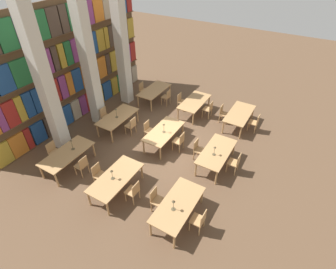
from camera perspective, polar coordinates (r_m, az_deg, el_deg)
ground_plane at (r=11.79m, az=-1.04°, el=-2.15°), size 40.00×40.00×0.00m
bookshelf_bank at (r=13.31m, az=-20.05°, el=13.91°), size 9.51×0.35×5.50m
pillar_left at (r=11.08m, az=-25.22°, el=9.79°), size 0.51×0.51×6.00m
pillar_center at (r=12.38m, az=-16.86°, el=14.53°), size 0.51×0.51×6.00m
pillar_right at (r=13.94m, az=-9.98°, el=18.07°), size 0.51×0.51×6.00m
reading_table_0 at (r=8.64m, az=2.18°, el=-15.13°), size 2.12×1.00×0.73m
chair_0 at (r=8.57m, az=6.83°, el=-18.03°), size 0.42×0.40×0.90m
chair_1 at (r=9.00m, az=-2.48°, el=-13.96°), size 0.42×0.40×0.90m
desk_lamp_0 at (r=8.22m, az=1.19°, el=-14.75°), size 0.14×0.14×0.44m
reading_table_1 at (r=10.55m, az=10.52°, el=-3.86°), size 2.12×1.00×0.73m
chair_2 at (r=10.52m, az=14.37°, el=-5.91°), size 0.42×0.40×0.90m
chair_3 at (r=10.85m, az=6.62°, el=-3.17°), size 0.42×0.40×0.90m
desk_lamp_1 at (r=10.15m, az=10.11°, el=-3.15°), size 0.14×0.14×0.42m
reading_table_2 at (r=13.03m, az=15.30°, el=4.27°), size 2.12×1.00×0.73m
chair_4 at (r=12.97m, az=18.37°, el=2.54°), size 0.42×0.40×0.90m
chair_5 at (r=13.25m, az=11.95°, el=4.58°), size 0.42×0.40×0.90m
reading_table_3 at (r=9.56m, az=-11.30°, el=-9.37°), size 2.12×1.00×0.73m
chair_6 at (r=9.30m, az=-7.54°, el=-12.10°), size 0.42×0.40×0.90m
chair_7 at (r=10.08m, az=-14.76°, el=-8.36°), size 0.42×0.40×0.90m
desk_lamp_2 at (r=9.29m, az=-12.14°, el=-8.16°), size 0.14×0.14×0.42m
reading_table_4 at (r=11.42m, az=-0.89°, el=0.56°), size 2.12×1.00×0.73m
chair_8 at (r=11.21m, az=2.49°, el=-1.39°), size 0.42×0.40×0.90m
chair_9 at (r=11.85m, az=-4.16°, el=1.02°), size 0.42×0.40×0.90m
desk_lamp_3 at (r=11.12m, az=-0.91°, el=1.78°), size 0.14×0.14×0.45m
reading_table_5 at (r=13.59m, az=5.77°, el=6.98°), size 2.12×1.00×0.73m
chair_10 at (r=13.46m, az=8.81°, el=5.55°), size 0.42×0.40×0.90m
chair_11 at (r=14.00m, az=2.91°, el=7.32°), size 0.42×0.40×0.90m
reading_table_6 at (r=11.02m, az=-21.10°, el=-4.07°), size 2.12×1.00×0.73m
chair_12 at (r=10.61m, az=-18.22°, el=-6.34°), size 0.42×0.40×0.90m
chair_13 at (r=11.64m, az=-23.57°, el=-3.39°), size 0.42×0.40×0.90m
desk_lamp_4 at (r=10.88m, az=-20.30°, el=-1.68°), size 0.14×0.14×0.49m
reading_table_7 at (r=12.57m, az=-10.91°, el=3.67°), size 2.12×1.00×0.73m
chair_14 at (r=12.23m, az=-7.99°, el=2.02°), size 0.42×0.40×0.90m
chair_15 at (r=13.13m, az=-13.46°, el=3.99°), size 0.42×0.40×0.90m
desk_lamp_5 at (r=12.29m, az=-11.26°, el=5.01°), size 0.14×0.14×0.49m
reading_table_8 at (r=14.64m, az=-2.99°, el=9.51°), size 2.12×1.00×0.73m
chair_16 at (r=14.38m, az=-0.27°, el=8.24°), size 0.42×0.40×0.90m
chair_17 at (r=15.14m, az=-5.44°, el=9.67°), size 0.42×0.40×0.90m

